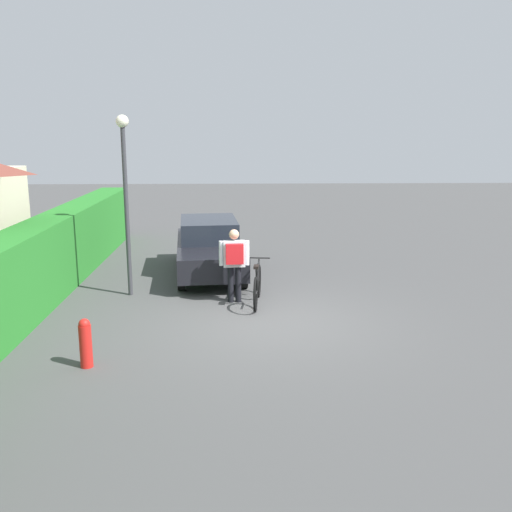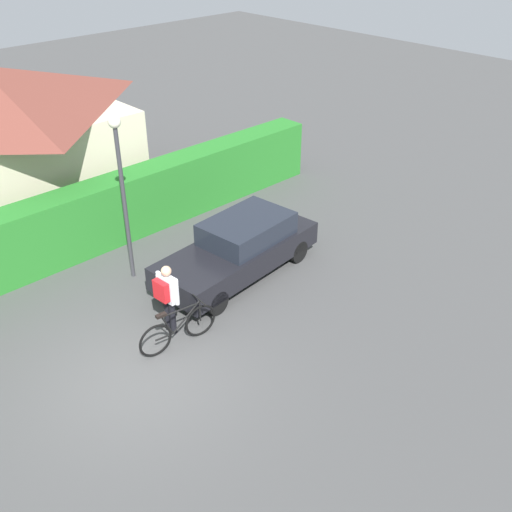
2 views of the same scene
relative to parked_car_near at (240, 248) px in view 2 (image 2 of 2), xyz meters
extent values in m
plane|color=#464646|center=(-4.00, -1.43, -0.72)|extent=(60.00, 60.00, 0.00)
cube|color=#267727|center=(-4.00, 3.59, 0.14)|extent=(19.20, 0.90, 1.74)
cube|color=black|center=(-0.10, -0.01, -0.14)|extent=(4.48, 2.05, 0.58)
cube|color=#1E232D|center=(0.26, 0.02, 0.42)|extent=(2.27, 1.65, 0.54)
cylinder|color=black|center=(1.30, 0.86, -0.43)|extent=(0.60, 0.23, 0.58)
cylinder|color=black|center=(1.44, -0.61, -0.43)|extent=(0.60, 0.23, 0.58)
cylinder|color=black|center=(-1.64, 0.59, -0.43)|extent=(0.60, 0.23, 0.58)
cylinder|color=black|center=(-1.50, -0.88, -0.43)|extent=(0.60, 0.23, 0.58)
torus|color=black|center=(-2.25, -1.23, -0.35)|extent=(0.74, 0.13, 0.74)
torus|color=black|center=(-3.33, -1.12, -0.35)|extent=(0.74, 0.13, 0.74)
cylinder|color=black|center=(-2.58, -1.19, -0.11)|extent=(0.69, 0.11, 0.55)
cylinder|color=black|center=(-3.03, -1.15, -0.10)|extent=(0.27, 0.06, 0.55)
cylinder|color=black|center=(-2.72, -1.18, 0.13)|extent=(0.85, 0.12, 0.07)
cylinder|color=black|center=(-3.12, -1.14, -0.36)|extent=(0.41, 0.08, 0.05)
cylinder|color=black|center=(-2.25, -1.23, -0.10)|extent=(0.04, 0.04, 0.51)
cube|color=black|center=(-3.15, -1.14, 0.19)|extent=(0.23, 0.12, 0.06)
cylinder|color=black|center=(-2.25, -1.23, 0.18)|extent=(0.08, 0.50, 0.03)
cylinder|color=black|center=(-2.63, -0.59, -0.32)|extent=(0.13, 0.13, 0.81)
cylinder|color=black|center=(-2.62, -0.76, -0.32)|extent=(0.13, 0.13, 0.81)
cube|color=silver|center=(-2.63, -0.67, 0.37)|extent=(0.23, 0.48, 0.57)
sphere|color=tan|center=(-2.63, -0.67, 0.79)|extent=(0.22, 0.22, 0.22)
cylinder|color=silver|center=(-2.64, -0.39, 0.38)|extent=(0.09, 0.09, 0.54)
cylinder|color=silver|center=(-2.61, -0.96, 0.38)|extent=(0.09, 0.09, 0.54)
cube|color=red|center=(-2.79, -0.68, 0.40)|extent=(0.18, 0.39, 0.43)
cylinder|color=#38383D|center=(-1.99, 1.73, 1.17)|extent=(0.10, 0.10, 3.79)
sphere|color=#F2EDCC|center=(-1.99, 1.73, 3.18)|extent=(0.28, 0.28, 0.28)
camera|label=1|loc=(-14.72, -0.76, 2.99)|focal=39.96mm
camera|label=2|loc=(-8.43, -9.38, 7.38)|focal=42.33mm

